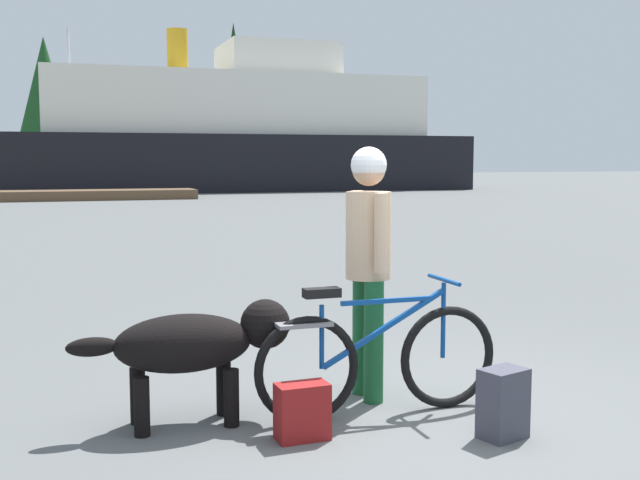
% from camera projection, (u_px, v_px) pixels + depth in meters
% --- Properties ---
extents(ground_plane, '(160.00, 160.00, 0.00)m').
position_uv_depth(ground_plane, '(435.00, 423.00, 5.08)').
color(ground_plane, '#595B5B').
extents(bicycle, '(1.73, 0.44, 0.91)m').
position_uv_depth(bicycle, '(378.00, 359.00, 5.20)').
color(bicycle, black).
rests_on(bicycle, ground_plane).
extents(person_cyclist, '(0.32, 0.53, 1.80)m').
position_uv_depth(person_cyclist, '(368.00, 247.00, 5.51)').
color(person_cyclist, '#19592D').
rests_on(person_cyclist, ground_plane).
extents(dog, '(1.43, 0.44, 0.79)m').
position_uv_depth(dog, '(197.00, 344.00, 5.02)').
color(dog, black).
rests_on(dog, ground_plane).
extents(backpack, '(0.33, 0.27, 0.43)m').
position_uv_depth(backpack, '(503.00, 403.00, 4.79)').
color(backpack, '#3F3F4C').
rests_on(backpack, ground_plane).
extents(handbag_pannier, '(0.33, 0.19, 0.35)m').
position_uv_depth(handbag_pannier, '(302.00, 412.00, 4.77)').
color(handbag_pannier, maroon).
rests_on(handbag_pannier, ground_plane).
extents(dock_pier, '(15.07, 2.06, 0.40)m').
position_uv_depth(dock_pier, '(7.00, 196.00, 31.39)').
color(dock_pier, brown).
rests_on(dock_pier, ground_plane).
extents(ferry_boat, '(24.80, 8.85, 8.52)m').
position_uv_depth(ferry_boat, '(235.00, 135.00, 42.82)').
color(ferry_boat, black).
rests_on(ferry_boat, ground_plane).
extents(sailboat_moored, '(6.28, 1.76, 8.61)m').
position_uv_depth(sailboat_moored, '(73.00, 181.00, 42.04)').
color(sailboat_moored, navy).
rests_on(sailboat_moored, ground_plane).
extents(pine_tree_center, '(3.70, 3.70, 10.12)m').
position_uv_depth(pine_tree_center, '(45.00, 88.00, 54.28)').
color(pine_tree_center, '#4C331E').
rests_on(pine_tree_center, ground_plane).
extents(pine_tree_far_right, '(3.03, 3.03, 12.03)m').
position_uv_depth(pine_tree_far_right, '(234.00, 86.00, 59.91)').
color(pine_tree_far_right, '#4C331E').
rests_on(pine_tree_far_right, ground_plane).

